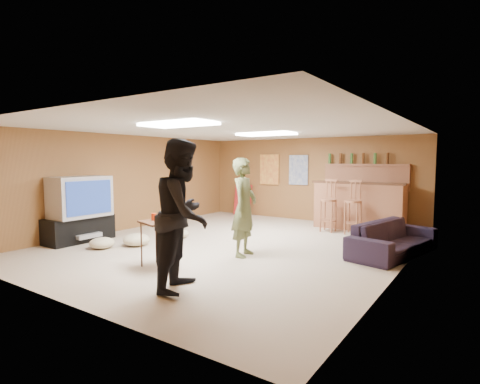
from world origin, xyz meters
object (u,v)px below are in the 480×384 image
Objects in this scene: bar_counter at (359,206)px; sofa at (393,239)px; person_olive at (244,207)px; person_black at (183,214)px; tv_body at (80,197)px; tray_table at (158,244)px.

bar_counter is 1.03× the size of sofa.
person_olive is 0.85× the size of sofa.
sofa is at bearing -66.53° from person_olive.
sofa is (2.09, 1.45, -0.54)m from person_olive.
tv_body is at bearing 54.56° from person_black.
tv_body is 0.57× the size of sofa.
tray_table is (-0.73, -1.28, -0.48)m from person_olive.
person_black is (0.26, -1.77, 0.11)m from person_olive.
bar_counter is 5.07m from tray_table.
person_black is at bearing 176.91° from person_olive.
bar_counter is 2.41m from sofa.
person_olive reaches higher than tray_table.
person_black is at bearing -96.75° from bar_counter.
person_black is 0.97× the size of sofa.
tray_table is (-1.62, -4.80, -0.20)m from bar_counter.
tv_body is 0.55× the size of bar_counter.
bar_counter is 1.21× the size of person_olive.
tv_body reaches higher than bar_counter.
person_olive is 1.80m from person_black.
sofa is at bearing -59.95° from bar_counter.
sofa is at bearing -51.33° from person_black.
bar_counter is at bearing -28.57° from person_black.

